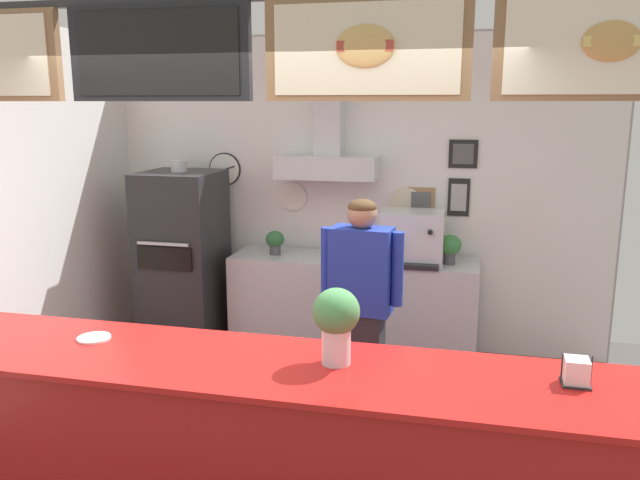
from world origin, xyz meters
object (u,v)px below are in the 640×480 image
(potted_rosemary, at_px, (450,247))
(napkin_holder, at_px, (576,372))
(potted_oregano, at_px, (339,245))
(condiment_plate, at_px, (94,338))
(pizza_oven, at_px, (183,263))
(espresso_machine, at_px, (412,237))
(potted_sage, at_px, (275,241))
(basil_vase, at_px, (336,322))
(shop_worker, at_px, (361,310))

(potted_rosemary, relative_size, napkin_holder, 1.80)
(potted_oregano, distance_m, napkin_holder, 3.00)
(condiment_plate, bearing_deg, pizza_oven, 103.99)
(espresso_machine, relative_size, potted_sage, 2.46)
(potted_rosemary, xyz_separation_m, basil_vase, (-0.46, -2.52, 0.17))
(napkin_holder, relative_size, condiment_plate, 0.80)
(potted_sage, bearing_deg, condiment_plate, -95.54)
(basil_vase, bearing_deg, shop_worker, 93.89)
(espresso_machine, height_order, basil_vase, basil_vase)
(potted_rosemary, height_order, condiment_plate, potted_rosemary)
(shop_worker, bearing_deg, napkin_holder, 139.33)
(pizza_oven, bearing_deg, potted_sage, 10.90)
(pizza_oven, distance_m, potted_rosemary, 2.38)
(pizza_oven, bearing_deg, potted_rosemary, 4.00)
(shop_worker, xyz_separation_m, potted_sage, (-1.00, 1.27, 0.16))
(potted_rosemary, bearing_deg, potted_oregano, 177.67)
(espresso_machine, distance_m, basil_vase, 2.52)
(espresso_machine, xyz_separation_m, napkin_holder, (0.95, -2.50, -0.05))
(potted_sage, bearing_deg, basil_vase, -66.73)
(pizza_oven, distance_m, basil_vase, 3.05)
(espresso_machine, distance_m, potted_sage, 1.22)
(pizza_oven, relative_size, shop_worker, 1.07)
(shop_worker, distance_m, basil_vase, 1.29)
(potted_sage, height_order, napkin_holder, napkin_holder)
(potted_oregano, xyz_separation_m, napkin_holder, (1.59, -2.54, 0.06))
(pizza_oven, height_order, condiment_plate, pizza_oven)
(napkin_holder, bearing_deg, basil_vase, -179.41)
(potted_rosemary, distance_m, basil_vase, 2.56)
(potted_oregano, height_order, napkin_holder, napkin_holder)
(potted_rosemary, xyz_separation_m, potted_oregano, (-0.96, 0.04, -0.05))
(shop_worker, xyz_separation_m, potted_oregano, (-0.42, 1.32, 0.13))
(potted_sage, xyz_separation_m, potted_oregano, (0.58, 0.05, -0.02))
(espresso_machine, bearing_deg, potted_oregano, 175.93)
(napkin_holder, bearing_deg, potted_oregano, 122.00)
(shop_worker, bearing_deg, potted_rosemary, -107.45)
(potted_rosemary, xyz_separation_m, napkin_holder, (0.63, -2.51, 0.01))
(potted_sage, relative_size, napkin_holder, 1.55)
(potted_rosemary, xyz_separation_m, condiment_plate, (-1.78, -2.50, -0.04))
(shop_worker, distance_m, condiment_plate, 1.74)
(napkin_holder, bearing_deg, potted_rosemary, 104.15)
(shop_worker, distance_m, espresso_machine, 1.32)
(espresso_machine, height_order, potted_rosemary, espresso_machine)
(pizza_oven, bearing_deg, napkin_holder, -38.03)
(potted_rosemary, bearing_deg, shop_worker, -112.99)
(espresso_machine, relative_size, potted_oregano, 2.89)
(potted_sage, distance_m, potted_oregano, 0.58)
(pizza_oven, relative_size, espresso_machine, 3.33)
(shop_worker, xyz_separation_m, napkin_holder, (1.17, -1.23, 0.19))
(napkin_holder, distance_m, basil_vase, 1.10)
(espresso_machine, distance_m, potted_rosemary, 0.32)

